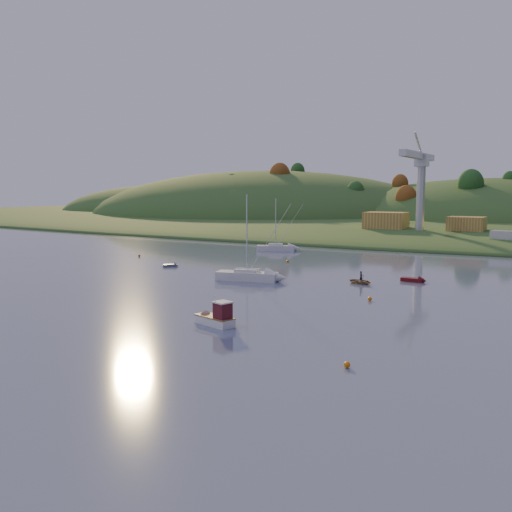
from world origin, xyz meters
The scene contains 23 objects.
ground centered at (0.00, 0.00, 0.00)m, with size 500.00×500.00×0.00m, color #3E4465.
far_shore centered at (0.00, 230.00, 0.00)m, with size 620.00×220.00×1.50m, color #2A4E1F.
shore_slope centered at (0.00, 165.00, 0.00)m, with size 640.00×150.00×7.00m, color #2A4E1F.
hill_left_far centered at (-160.00, 215.00, 0.00)m, with size 120.00×100.00×32.00m, color #2A4E1F.
hill_left centered at (-90.00, 200.00, 0.00)m, with size 170.00×140.00×44.00m, color #2A4E1F.
hill_center centered at (10.00, 210.00, 0.00)m, with size 140.00×120.00×36.00m, color #2A4E1F.
hillside_trees centered at (0.00, 185.00, 0.00)m, with size 280.00×50.00×32.00m, color #1B4C1D, non-canonical shape.
wharf centered at (5.00, 122.00, 1.20)m, with size 42.00×16.00×2.40m, color slate.
shed_west centered at (-8.00, 123.00, 4.80)m, with size 11.00×8.00×4.80m, color #9F6735.
shed_east centered at (13.00, 124.00, 4.40)m, with size 9.00×7.00×4.00m, color #9F6735.
dock_crane centered at (2.00, 118.39, 17.17)m, with size 3.20×28.00×20.30m.
fishing_boat centered at (8.09, 15.18, 0.75)m, with size 5.54×3.10×3.38m.
sailboat_near centered at (-3.17, 40.62, 0.80)m, with size 9.50×4.75×12.64m.
sailboat_far centered at (-19.09, 79.36, 0.74)m, with size 8.52×5.75×11.45m.
canoe centered at (12.39, 46.30, 0.35)m, with size 2.39×3.35×0.69m, color #947952.
paddler centered at (12.39, 46.30, 0.77)m, with size 0.56×0.37×1.53m, color black.
red_tender centered at (18.94, 51.75, 0.26)m, with size 3.79×1.57×1.26m.
grey_dinghy centered at (-22.29, 47.32, 0.21)m, with size 2.49×2.84×1.04m.
work_vessel centered at (24.49, 108.97, 1.45)m, with size 16.62×8.56×4.07m.
buoy_0 centered at (24.75, 8.70, 0.25)m, with size 0.50×0.50×0.50m, color orange.
buoy_1 centered at (17.67, 34.64, 0.25)m, with size 0.50×0.50×0.50m, color orange.
buoy_2 centered at (-36.95, 55.15, 0.25)m, with size 0.50×0.50×0.50m, color orange.
buoy_3 centered at (-7.59, 62.61, 0.25)m, with size 0.50×0.50×0.50m, color orange.
Camera 1 is at (39.64, -30.62, 13.29)m, focal length 40.00 mm.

